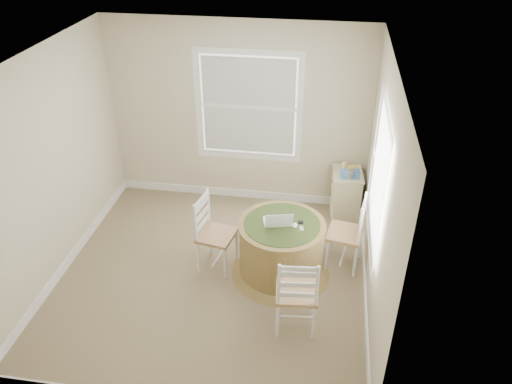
# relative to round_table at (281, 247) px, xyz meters

# --- Properties ---
(room) EXTENTS (3.64, 3.64, 2.64)m
(room) POSITION_rel_round_table_xyz_m (-0.63, -0.02, 0.91)
(room) COLOR #8F7D5A
(room) RESTS_ON ground
(round_table) EXTENTS (1.18, 1.18, 0.72)m
(round_table) POSITION_rel_round_table_xyz_m (0.00, 0.00, 0.00)
(round_table) COLOR olive
(round_table) RESTS_ON ground
(chair_left) EXTENTS (0.47, 0.49, 0.95)m
(chair_left) POSITION_rel_round_table_xyz_m (-0.77, -0.00, 0.08)
(chair_left) COLOR white
(chair_left) RESTS_ON ground
(chair_near) EXTENTS (0.46, 0.44, 0.95)m
(chair_near) POSITION_rel_round_table_xyz_m (0.25, -0.82, 0.08)
(chair_near) COLOR white
(chair_near) RESTS_ON ground
(chair_right) EXTENTS (0.47, 0.48, 0.95)m
(chair_right) POSITION_rel_round_table_xyz_m (0.73, 0.27, 0.08)
(chair_right) COLOR white
(chair_right) RESTS_ON ground
(laptop) EXTENTS (0.37, 0.34, 0.22)m
(laptop) POSITION_rel_round_table_xyz_m (-0.05, -0.00, 0.35)
(laptop) COLOR white
(laptop) RESTS_ON round_table
(mouse) EXTENTS (0.07, 0.10, 0.03)m
(mouse) POSITION_rel_round_table_xyz_m (0.15, -0.01, 0.33)
(mouse) COLOR white
(mouse) RESTS_ON round_table
(phone) EXTENTS (0.06, 0.10, 0.02)m
(phone) POSITION_rel_round_table_xyz_m (0.23, -0.06, 0.32)
(phone) COLOR #B7BABF
(phone) RESTS_ON round_table
(keys) EXTENTS (0.07, 0.06, 0.02)m
(keys) POSITION_rel_round_table_xyz_m (0.20, 0.05, 0.33)
(keys) COLOR black
(keys) RESTS_ON round_table
(corner_chest) EXTENTS (0.43, 0.56, 0.70)m
(corner_chest) POSITION_rel_round_table_xyz_m (0.74, 1.33, -0.04)
(corner_chest) COLOR beige
(corner_chest) RESTS_ON ground
(tissue_box) EXTENTS (0.13, 0.13, 0.10)m
(tissue_box) POSITION_rel_round_table_xyz_m (0.70, 1.21, 0.36)
(tissue_box) COLOR #5184BB
(tissue_box) RESTS_ON corner_chest
(box_yellow) EXTENTS (0.16, 0.11, 0.06)m
(box_yellow) POSITION_rel_round_table_xyz_m (0.79, 1.40, 0.34)
(box_yellow) COLOR gold
(box_yellow) RESTS_ON corner_chest
(box_blue) EXTENTS (0.09, 0.09, 0.12)m
(box_blue) POSITION_rel_round_table_xyz_m (0.84, 1.22, 0.37)
(box_blue) COLOR #3564A1
(box_blue) RESTS_ON corner_chest
(cup_cream) EXTENTS (0.07, 0.07, 0.09)m
(cup_cream) POSITION_rel_round_table_xyz_m (0.69, 1.45, 0.35)
(cup_cream) COLOR beige
(cup_cream) RESTS_ON corner_chest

